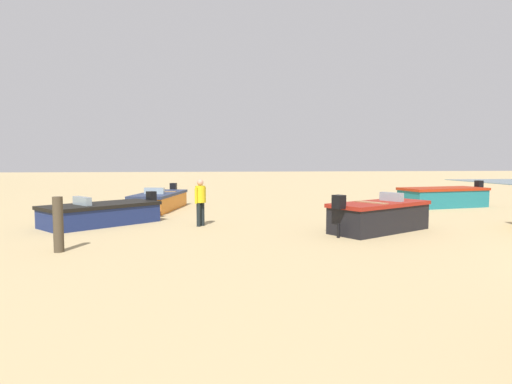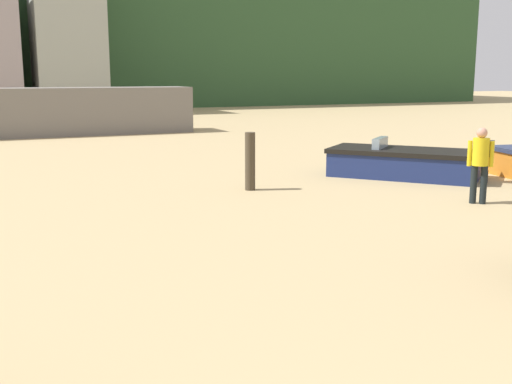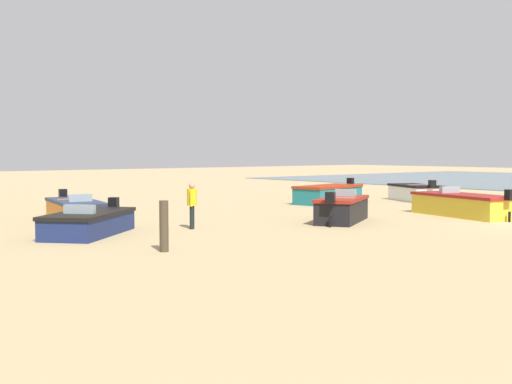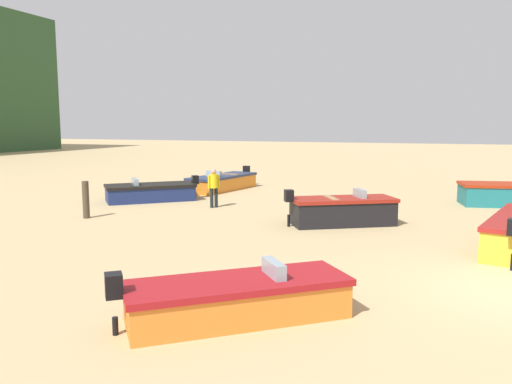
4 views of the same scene
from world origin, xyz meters
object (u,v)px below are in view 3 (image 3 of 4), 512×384
(mooring_post_near_water, at_px, (164,226))
(boat_yellow_7, at_px, (463,205))
(boat_orange_2, at_px, (76,210))
(beach_walker_distant, at_px, (192,202))
(boat_white_1, at_px, (415,193))
(boat_black_3, at_px, (342,209))
(boat_teal_4, at_px, (328,194))
(boat_navy_5, at_px, (89,223))

(mooring_post_near_water, bearing_deg, boat_yellow_7, -89.17)
(mooring_post_near_water, bearing_deg, boat_orange_2, -9.69)
(beach_walker_distant, bearing_deg, boat_white_1, -38.90)
(boat_black_3, height_order, mooring_post_near_water, mooring_post_near_water)
(boat_orange_2, bearing_deg, boat_white_1, -176.27)
(boat_black_3, relative_size, mooring_post_near_water, 2.76)
(boat_yellow_7, relative_size, beach_walker_distant, 3.13)
(boat_white_1, height_order, boat_teal_4, boat_teal_4)
(boat_white_1, xyz_separation_m, boat_black_3, (-4.62, 10.88, 0.03))
(boat_yellow_7, bearing_deg, boat_navy_5, 178.13)
(boat_white_1, bearing_deg, boat_orange_2, -162.60)
(boat_white_1, xyz_separation_m, mooring_post_near_water, (-6.60, 20.02, 0.23))
(boat_navy_5, relative_size, beach_walker_distant, 2.53)
(mooring_post_near_water, bearing_deg, boat_white_1, -71.76)
(beach_walker_distant, bearing_deg, boat_yellow_7, -66.33)
(boat_navy_5, bearing_deg, boat_yellow_7, -147.16)
(boat_orange_2, xyz_separation_m, boat_yellow_7, (-8.87, -13.04, 0.07))
(boat_orange_2, height_order, boat_navy_5, boat_orange_2)
(boat_white_1, distance_m, boat_yellow_7, 8.38)
(boat_orange_2, bearing_deg, boat_black_3, 148.24)
(mooring_post_near_water, xyz_separation_m, beach_walker_distant, (3.78, -3.46, 0.27))
(boat_teal_4, relative_size, boat_navy_5, 1.11)
(boat_black_3, height_order, boat_navy_5, boat_black_3)
(beach_walker_distant, bearing_deg, boat_black_3, -66.22)
(boat_white_1, bearing_deg, boat_black_3, -131.93)
(boat_white_1, distance_m, beach_walker_distant, 16.80)
(boat_white_1, height_order, beach_walker_distant, beach_walker_distant)
(boat_white_1, distance_m, boat_orange_2, 18.63)
(boat_white_1, distance_m, mooring_post_near_water, 21.08)
(boat_black_3, xyz_separation_m, beach_walker_distant, (1.81, 5.68, 0.47))
(boat_teal_4, xyz_separation_m, beach_walker_distant, (-4.73, 11.74, 0.47))
(boat_orange_2, relative_size, boat_black_3, 1.28)
(boat_teal_4, bearing_deg, boat_white_1, -122.32)
(boat_yellow_7, bearing_deg, boat_teal_4, 100.45)
(boat_white_1, height_order, boat_navy_5, boat_white_1)
(boat_yellow_7, bearing_deg, mooring_post_near_water, -164.58)
(boat_navy_5, relative_size, boat_yellow_7, 0.81)
(boat_white_1, bearing_deg, beach_walker_distant, -145.29)
(boat_orange_2, xyz_separation_m, boat_navy_5, (-4.55, 1.58, -0.02))
(boat_black_3, relative_size, beach_walker_distant, 2.34)
(boat_white_1, height_order, mooring_post_near_water, mooring_post_near_water)
(boat_black_3, distance_m, boat_yellow_7, 5.74)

